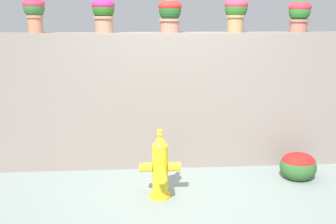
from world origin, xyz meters
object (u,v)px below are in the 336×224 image
Objects in this scene: potted_plant_3 at (170,13)px; potted_plant_4 at (236,11)px; fire_hydrant at (160,168)px; potted_plant_2 at (103,12)px; potted_plant_5 at (299,13)px; potted_plant_1 at (34,10)px; flower_bush_left at (298,165)px.

potted_plant_3 is 0.95× the size of potted_plant_4.
fire_hydrant is (-0.18, -1.00, -1.67)m from potted_plant_3.
potted_plant_2 is 1.06× the size of potted_plant_5.
potted_plant_5 is 0.51× the size of fire_hydrant.
potted_plant_4 reaches higher than fire_hydrant.
potted_plant_4 is 1.09× the size of potted_plant_5.
potted_plant_3 is at bearing -179.06° from potted_plant_5.
potted_plant_1 is 1.07× the size of potted_plant_5.
potted_plant_5 is at bearing 0.94° from potted_plant_3.
potted_plant_1 is at bearing 146.22° from fire_hydrant.
potted_plant_2 is at bearing 179.34° from potted_plant_4.
potted_plant_1 reaches higher than flower_bush_left.
potted_plant_3 is at bearing -0.11° from potted_plant_1.
potted_plant_1 is 3.79m from flower_bush_left.
flower_bush_left is (-0.12, -0.65, -1.83)m from potted_plant_5.
fire_hydrant is 1.79m from flower_bush_left.
potted_plant_1 is 0.84m from potted_plant_2.
flower_bush_left is at bearing -14.75° from potted_plant_2.
potted_plant_5 is at bearing 79.68° from flower_bush_left.
potted_plant_3 is at bearing 158.28° from flower_bush_left.
potted_plant_2 is at bearing 122.99° from fire_hydrant.
potted_plant_5 is (3.35, 0.02, -0.03)m from potted_plant_1.
potted_plant_2 is at bearing 165.25° from flower_bush_left.
potted_plant_3 is at bearing 79.86° from fire_hydrant.
potted_plant_5 is at bearing 0.45° from potted_plant_2.
potted_plant_1 is 2.47m from fire_hydrant.
fire_hydrant is at bearing -167.87° from flower_bush_left.
potted_plant_4 is at bearing 44.14° from fire_hydrant.
potted_plant_3 is 0.92× the size of flower_bush_left.
potted_plant_2 is 1.03× the size of potted_plant_3.
potted_plant_2 is 3.09m from flower_bush_left.
potted_plant_4 is 0.55× the size of fire_hydrant.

